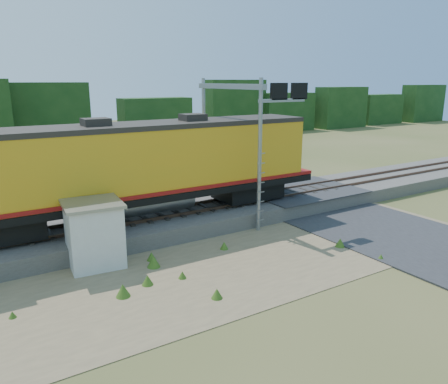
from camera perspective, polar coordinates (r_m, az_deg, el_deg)
ground at (r=19.48m, az=6.41°, el=-8.47°), size 140.00×140.00×0.00m
ballast at (r=24.03m, az=-2.46°, el=-2.91°), size 70.00×5.00×0.80m
rails at (r=23.89m, az=-2.47°, el=-1.81°), size 70.00×1.54×0.16m
dirt_shoulder at (r=18.77m, az=0.60°, el=-9.24°), size 26.00×8.00×0.03m
road at (r=24.63m, az=18.25°, el=-3.97°), size 7.00×66.00×0.86m
tree_line_north at (r=53.38m, az=-19.96°, el=8.74°), size 130.00×3.00×6.50m
weed_clumps at (r=17.77m, az=-2.85°, el=-10.74°), size 15.00×6.20×0.56m
locomotive at (r=21.67m, az=-11.66°, el=3.33°), size 19.92×3.04×5.14m
shed at (r=18.91m, az=-16.59°, el=-5.22°), size 2.51×2.51×2.74m
signal_gantry at (r=23.47m, az=2.45°, el=9.91°), size 3.04×6.20×7.67m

